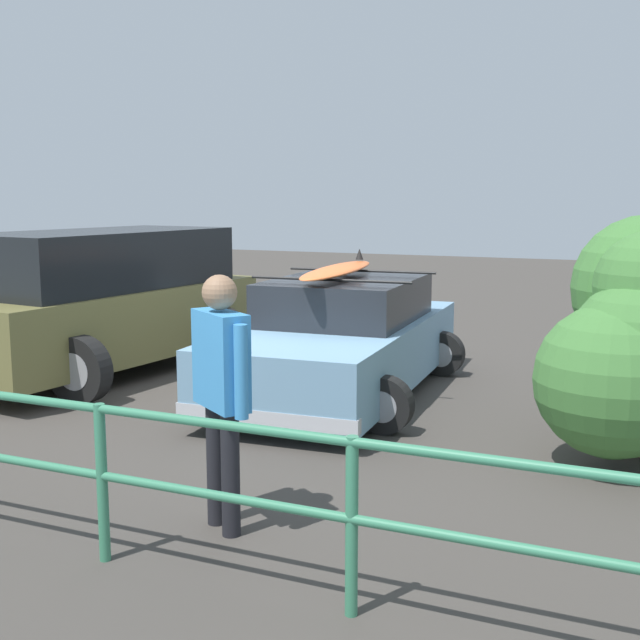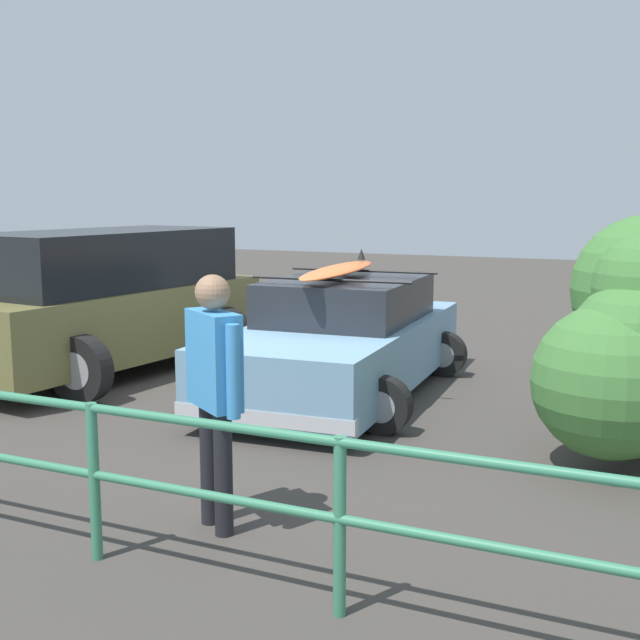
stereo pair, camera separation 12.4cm
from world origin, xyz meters
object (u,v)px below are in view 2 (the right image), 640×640
bush_near_right (47,300)px  sedan_car (343,340)px  person_bystander (214,379)px  suv_car (108,300)px

bush_near_right → sedan_car: bearing=178.9°
person_bystander → bush_near_right: size_ratio=0.90×
suv_car → bush_near_right: bearing=-13.5°
suv_car → person_bystander: suv_car is taller
sedan_car → bush_near_right: bearing=-1.1°
sedan_car → suv_car: 3.23m
person_bystander → sedan_car: bearing=-79.5°
sedan_car → suv_car: suv_car is taller
person_bystander → suv_car: bearing=-43.1°
sedan_car → bush_near_right: (4.54, -0.09, 0.20)m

